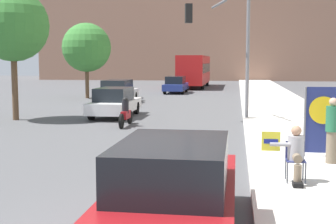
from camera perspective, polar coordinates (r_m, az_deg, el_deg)
The scene contains 12 objects.
sidewalk_curb at distance 22.09m, azimuth 14.68°, elevation -0.89°, with size 4.28×90.00×0.16m, color beige.
seated_protester at distance 10.27m, azimuth 15.24°, elevation -4.75°, with size 0.93×0.77×1.21m.
jogger_on_sidewalk at distance 12.45m, azimuth 19.40°, elevation -2.09°, with size 0.34×0.34×1.66m.
traffic_light_pole at distance 21.39m, azimuth 6.98°, elevation 9.06°, with size 2.89×2.65×5.40m.
parked_car_curbside at distance 7.15m, azimuth 0.71°, elevation -9.67°, with size 1.82×4.77×1.55m.
car_on_road_nearest at distance 23.16m, azimuth -6.53°, elevation 1.18°, with size 1.75×4.50×1.45m.
car_on_road_midblock at distance 30.90m, azimuth -6.13°, elevation 2.49°, with size 1.82×4.68×1.53m.
car_on_road_distant at distance 40.60m, azimuth 0.95°, elevation 3.35°, with size 1.73×4.77×1.46m.
city_bus_on_road at distance 49.84m, azimuth 3.25°, elevation 5.21°, with size 2.58×12.07×3.31m.
motorcycle_on_road at distance 19.80m, azimuth -5.19°, elevation -0.19°, with size 0.28×2.10×1.23m.
street_tree_near_curb at distance 22.93m, azimuth -18.41°, elevation 9.96°, with size 3.33×3.33×6.04m.
street_tree_midblock at distance 35.40m, azimuth -9.91°, elevation 7.74°, with size 3.62×3.62×5.57m.
Camera 1 is at (1.50, -6.79, 2.71)m, focal length 50.00 mm.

